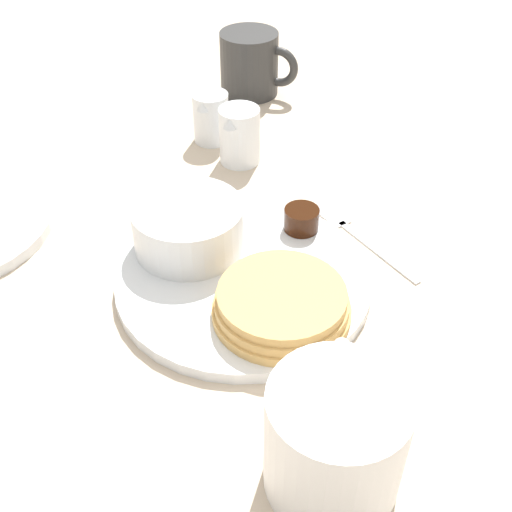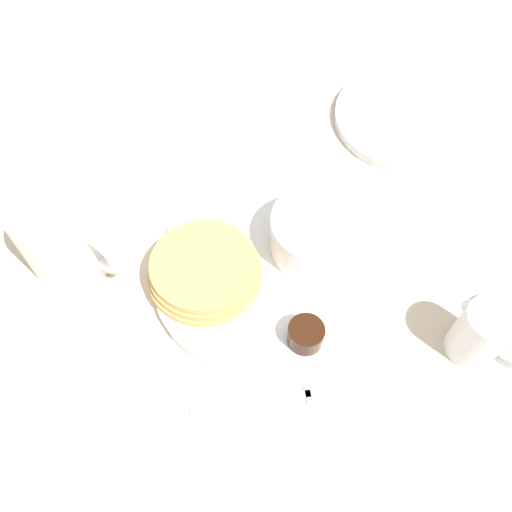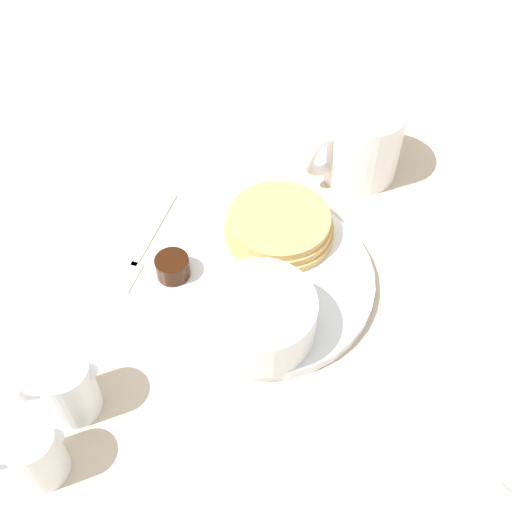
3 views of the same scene
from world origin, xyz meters
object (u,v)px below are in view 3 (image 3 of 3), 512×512
object	(u,v)px
bowl	(260,315)
coffee_mug	(359,142)
creamer_pitcher_near	(67,387)
creamer_pitcher_far	(35,454)
plate	(261,278)
fork	(141,251)

from	to	relation	value
bowl	coffee_mug	world-z (taller)	coffee_mug
coffee_mug	creamer_pitcher_near	world-z (taller)	coffee_mug
creamer_pitcher_far	creamer_pitcher_near	bearing A→B (deg)	61.60
plate	fork	size ratio (longest dim) A/B	1.77
creamer_pitcher_far	fork	size ratio (longest dim) A/B	0.51
plate	bowl	bearing A→B (deg)	-103.79
bowl	creamer_pitcher_far	size ratio (longest dim) A/B	1.57
creamer_pitcher_far	plate	bearing A→B (deg)	34.30
creamer_pitcher_near	creamer_pitcher_far	world-z (taller)	creamer_pitcher_near
plate	bowl	size ratio (longest dim) A/B	2.22
coffee_mug	creamer_pitcher_far	size ratio (longest dim) A/B	1.84
coffee_mug	creamer_pitcher_near	bearing A→B (deg)	-145.23
coffee_mug	bowl	bearing A→B (deg)	-128.97
bowl	creamer_pitcher_near	xyz separation A→B (m)	(-0.18, -0.03, -0.00)
bowl	coffee_mug	size ratio (longest dim) A/B	0.85
coffee_mug	creamer_pitcher_far	xyz separation A→B (m)	(-0.38, -0.29, -0.01)
plate	fork	bearing A→B (deg)	149.82
plate	creamer_pitcher_far	distance (m)	0.27
plate	bowl	world-z (taller)	bowl
coffee_mug	creamer_pitcher_far	world-z (taller)	coffee_mug
plate	coffee_mug	world-z (taller)	coffee_mug
bowl	creamer_pitcher_far	distance (m)	0.23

